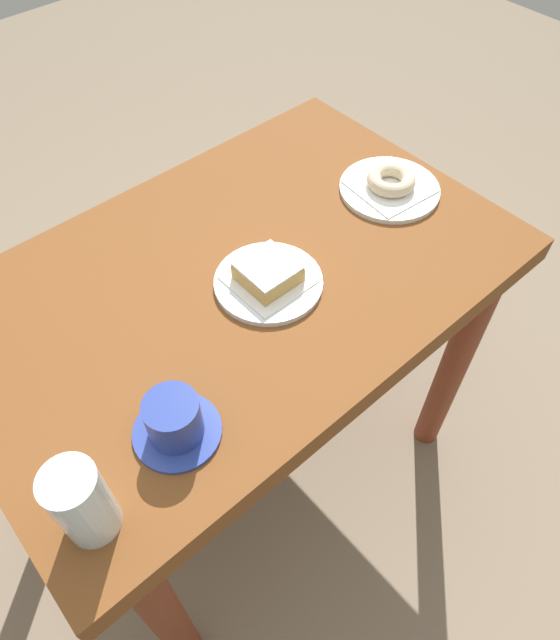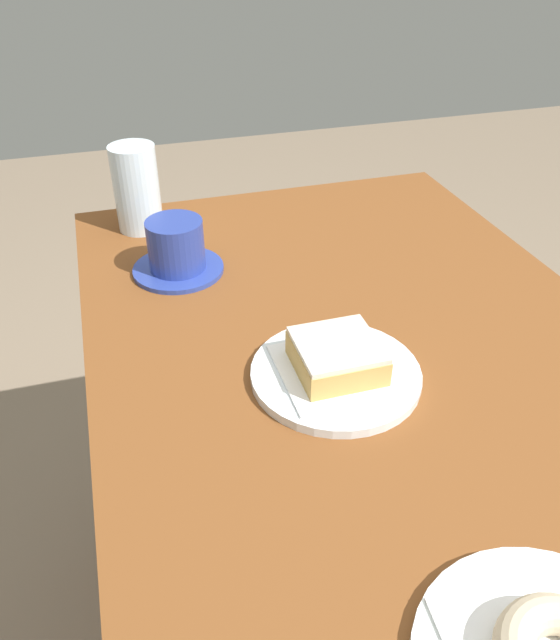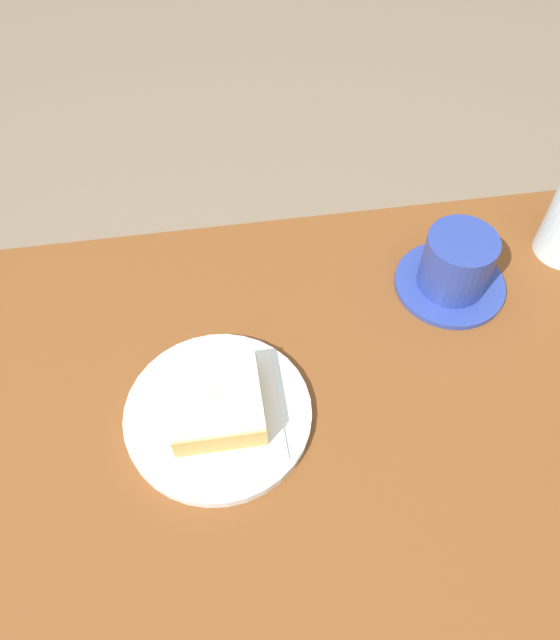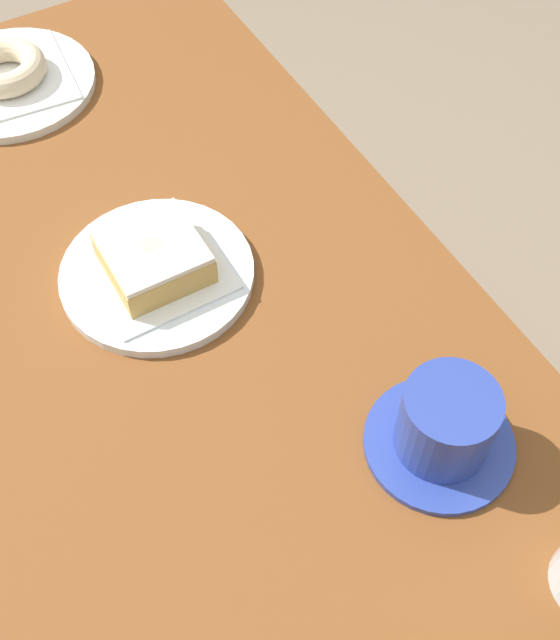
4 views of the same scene
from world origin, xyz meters
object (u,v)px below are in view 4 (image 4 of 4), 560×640
(plate_glazed_square, at_px, (157,274))
(coffee_cup, at_px, (445,425))
(plate_sugar_ring, at_px, (10,83))
(donut_glazed_square, at_px, (154,257))
(donut_sugar_ring, at_px, (4,68))

(plate_glazed_square, relative_size, coffee_cup, 1.48)
(plate_sugar_ring, bearing_deg, donut_glazed_square, 5.03)
(donut_glazed_square, distance_m, donut_sugar_ring, 0.36)
(plate_glazed_square, distance_m, plate_sugar_ring, 0.36)
(plate_sugar_ring, bearing_deg, plate_glazed_square, 5.03)
(donut_glazed_square, bearing_deg, donut_sugar_ring, -174.97)
(plate_glazed_square, xyz_separation_m, coffee_cup, (0.29, 0.13, 0.03))
(donut_glazed_square, relative_size, coffee_cup, 0.70)
(plate_sugar_ring, relative_size, coffee_cup, 1.57)
(donut_sugar_ring, bearing_deg, donut_glazed_square, 5.03)
(donut_sugar_ring, relative_size, coffee_cup, 0.75)
(plate_sugar_ring, height_order, coffee_cup, coffee_cup)
(donut_glazed_square, distance_m, coffee_cup, 0.32)
(donut_glazed_square, xyz_separation_m, donut_sugar_ring, (-0.35, -0.03, -0.00))
(plate_glazed_square, xyz_separation_m, donut_glazed_square, (0.00, 0.00, 0.03))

